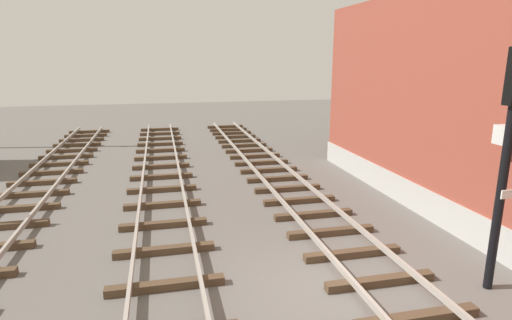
% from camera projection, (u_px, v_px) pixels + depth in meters
% --- Properties ---
extents(ground_plane, '(80.00, 80.00, 0.00)m').
position_uv_depth(ground_plane, '(330.00, 291.00, 8.82)').
color(ground_plane, '#605B56').
extents(track_near_building, '(2.50, 44.82, 0.32)m').
position_uv_depth(track_near_building, '(380.00, 280.00, 9.04)').
color(track_near_building, '#4C3826').
rests_on(track_near_building, ground).
extents(track_centre, '(2.50, 44.82, 0.32)m').
position_uv_depth(track_centre, '(167.00, 307.00, 8.05)').
color(track_centre, '#4C3826').
rests_on(track_centre, ground).
extents(signal_mast, '(0.36, 0.40, 5.00)m').
position_uv_depth(signal_mast, '(509.00, 143.00, 8.21)').
color(signal_mast, black).
rests_on(signal_mast, ground).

